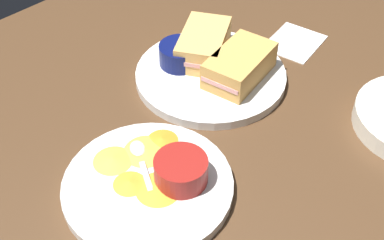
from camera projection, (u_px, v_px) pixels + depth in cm
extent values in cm
cube|color=#4C331E|center=(240.00, 129.00, 82.16)|extent=(110.00, 110.00, 3.00)
cylinder|color=silver|center=(211.00, 75.00, 88.77)|extent=(26.28, 26.28, 1.60)
cube|color=tan|center=(240.00, 65.00, 85.59)|extent=(14.12, 9.75, 4.80)
cube|color=#DB938E|center=(240.00, 65.00, 85.59)|extent=(14.27, 9.19, 0.80)
cube|color=tan|center=(204.00, 44.00, 90.12)|extent=(15.06, 13.09, 4.80)
cube|color=#DB938E|center=(204.00, 44.00, 90.12)|extent=(14.98, 12.69, 0.80)
cylinder|color=#0C144C|center=(180.00, 54.00, 88.77)|extent=(7.40, 7.40, 3.73)
cylinder|color=black|center=(180.00, 48.00, 87.77)|extent=(6.07, 6.07, 0.60)
cube|color=silver|center=(225.00, 84.00, 85.24)|extent=(1.21, 5.54, 0.40)
ellipsoid|color=silver|center=(200.00, 71.00, 87.70)|extent=(2.43, 3.35, 0.80)
cylinder|color=silver|center=(148.00, 186.00, 70.60)|extent=(23.88, 23.88, 1.60)
cylinder|color=maroon|center=(181.00, 170.00, 69.16)|extent=(7.49, 7.49, 3.70)
cylinder|color=olive|center=(181.00, 163.00, 68.17)|extent=(6.14, 6.14, 0.60)
cube|color=silver|center=(146.00, 176.00, 70.47)|extent=(3.38, 5.19, 0.40)
ellipsoid|color=silver|center=(138.00, 148.00, 74.20)|extent=(3.48, 3.87, 0.80)
cone|color=orange|center=(162.00, 139.00, 75.71)|extent=(6.70, 6.70, 0.60)
cone|color=gold|center=(158.00, 188.00, 68.89)|extent=(8.95, 8.95, 0.60)
cone|color=gold|center=(146.00, 150.00, 74.09)|extent=(7.42, 7.42, 0.60)
cone|color=gold|center=(113.00, 159.00, 72.74)|extent=(7.33, 7.33, 0.60)
cone|color=gold|center=(129.00, 182.00, 69.61)|extent=(6.55, 6.55, 0.60)
cube|color=white|center=(295.00, 42.00, 97.29)|extent=(12.31, 10.66, 0.40)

